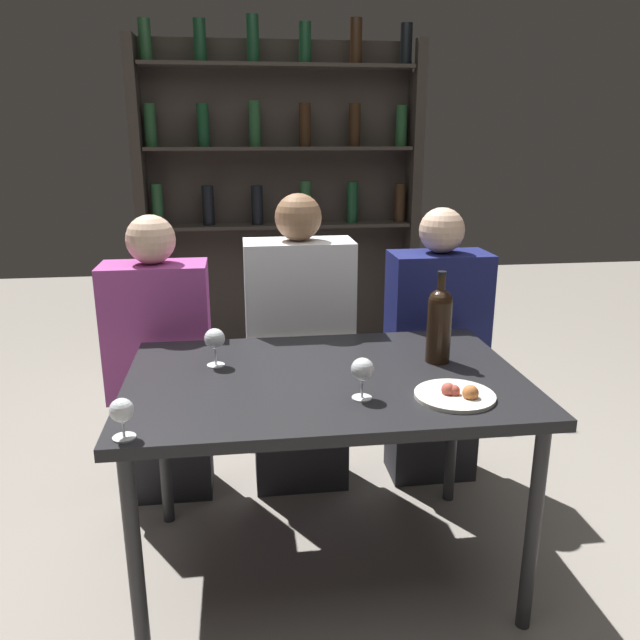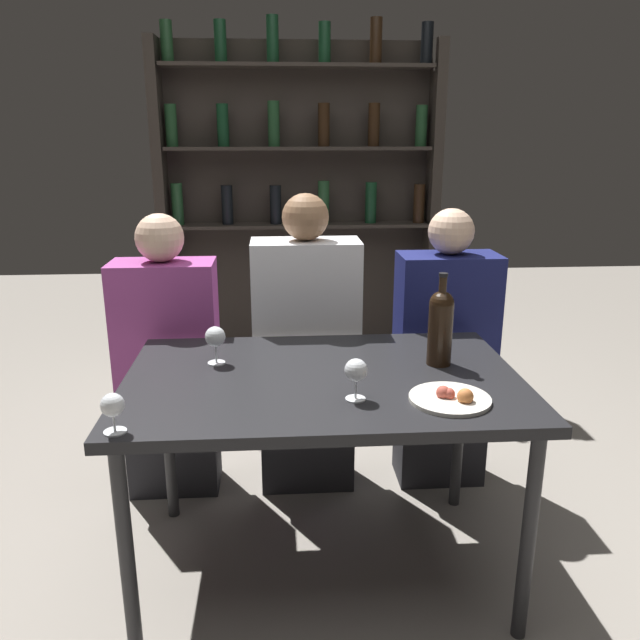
{
  "view_description": "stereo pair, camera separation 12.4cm",
  "coord_description": "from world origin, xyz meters",
  "px_view_note": "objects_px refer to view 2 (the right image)",
  "views": [
    {
      "loc": [
        -0.26,
        -1.86,
        1.48
      ],
      "look_at": [
        0.0,
        0.13,
        0.88
      ],
      "focal_mm": 35.0,
      "sensor_mm": 36.0,
      "label": 1
    },
    {
      "loc": [
        -0.14,
        -1.87,
        1.48
      ],
      "look_at": [
        0.0,
        0.13,
        0.88
      ],
      "focal_mm": 35.0,
      "sensor_mm": 36.0,
      "label": 2
    }
  ],
  "objects_px": {
    "wine_glass_0": "(356,372)",
    "wine_glass_2": "(215,338)",
    "wine_glass_1": "(113,407)",
    "wine_bottle": "(441,324)",
    "seated_person_center": "(306,356)",
    "seated_person_left": "(169,367)",
    "food_plate_0": "(451,398)",
    "seated_person_right": "(443,359)"
  },
  "relations": [
    {
      "from": "seated_person_left",
      "to": "seated_person_right",
      "type": "relative_size",
      "value": 0.99
    },
    {
      "from": "wine_glass_0",
      "to": "wine_glass_1",
      "type": "xyz_separation_m",
      "value": [
        -0.65,
        -0.17,
        -0.01
      ]
    },
    {
      "from": "food_plate_0",
      "to": "seated_person_right",
      "type": "xyz_separation_m",
      "value": [
        0.2,
        0.81,
        -0.18
      ]
    },
    {
      "from": "wine_bottle",
      "to": "seated_person_left",
      "type": "relative_size",
      "value": 0.27
    },
    {
      "from": "wine_glass_2",
      "to": "seated_person_right",
      "type": "relative_size",
      "value": 0.11
    },
    {
      "from": "seated_person_right",
      "to": "wine_bottle",
      "type": "bearing_deg",
      "value": -107.72
    },
    {
      "from": "wine_glass_1",
      "to": "seated_person_left",
      "type": "relative_size",
      "value": 0.09
    },
    {
      "from": "wine_glass_0",
      "to": "seated_person_center",
      "type": "relative_size",
      "value": 0.1
    },
    {
      "from": "wine_glass_2",
      "to": "seated_person_right",
      "type": "bearing_deg",
      "value": 25.93
    },
    {
      "from": "wine_glass_1",
      "to": "wine_glass_2",
      "type": "bearing_deg",
      "value": 66.23
    },
    {
      "from": "wine_glass_0",
      "to": "wine_glass_1",
      "type": "height_order",
      "value": "wine_glass_0"
    },
    {
      "from": "food_plate_0",
      "to": "seated_person_left",
      "type": "height_order",
      "value": "seated_person_left"
    },
    {
      "from": "wine_glass_0",
      "to": "wine_glass_2",
      "type": "height_order",
      "value": "wine_glass_2"
    },
    {
      "from": "wine_glass_2",
      "to": "food_plate_0",
      "type": "height_order",
      "value": "wine_glass_2"
    },
    {
      "from": "wine_glass_1",
      "to": "food_plate_0",
      "type": "distance_m",
      "value": 0.94
    },
    {
      "from": "wine_glass_0",
      "to": "seated_person_left",
      "type": "height_order",
      "value": "seated_person_left"
    },
    {
      "from": "wine_glass_0",
      "to": "seated_person_center",
      "type": "xyz_separation_m",
      "value": [
        -0.11,
        0.77,
        -0.23
      ]
    },
    {
      "from": "wine_glass_1",
      "to": "seated_person_center",
      "type": "height_order",
      "value": "seated_person_center"
    },
    {
      "from": "wine_bottle",
      "to": "wine_glass_1",
      "type": "xyz_separation_m",
      "value": [
        -0.97,
        -0.44,
        -0.07
      ]
    },
    {
      "from": "wine_glass_1",
      "to": "wine_glass_2",
      "type": "height_order",
      "value": "wine_glass_2"
    },
    {
      "from": "seated_person_center",
      "to": "seated_person_right",
      "type": "xyz_separation_m",
      "value": [
        0.58,
        0.0,
        -0.03
      ]
    },
    {
      "from": "seated_person_center",
      "to": "seated_person_right",
      "type": "relative_size",
      "value": 1.05
    },
    {
      "from": "food_plate_0",
      "to": "seated_person_right",
      "type": "distance_m",
      "value": 0.85
    },
    {
      "from": "wine_bottle",
      "to": "wine_glass_2",
      "type": "height_order",
      "value": "wine_bottle"
    },
    {
      "from": "wine_glass_0",
      "to": "wine_glass_2",
      "type": "xyz_separation_m",
      "value": [
        -0.43,
        0.33,
        0.0
      ]
    },
    {
      "from": "wine_glass_2",
      "to": "seated_person_right",
      "type": "distance_m",
      "value": 1.05
    },
    {
      "from": "wine_glass_0",
      "to": "wine_glass_1",
      "type": "distance_m",
      "value": 0.67
    },
    {
      "from": "seated_person_center",
      "to": "seated_person_right",
      "type": "distance_m",
      "value": 0.59
    },
    {
      "from": "food_plate_0",
      "to": "seated_person_center",
      "type": "distance_m",
      "value": 0.91
    },
    {
      "from": "wine_glass_2",
      "to": "seated_person_center",
      "type": "xyz_separation_m",
      "value": [
        0.33,
        0.44,
        -0.23
      ]
    },
    {
      "from": "food_plate_0",
      "to": "seated_person_left",
      "type": "bearing_deg",
      "value": 139.72
    },
    {
      "from": "wine_glass_0",
      "to": "seated_person_left",
      "type": "distance_m",
      "value": 1.06
    },
    {
      "from": "wine_bottle",
      "to": "wine_glass_1",
      "type": "distance_m",
      "value": 1.07
    },
    {
      "from": "wine_bottle",
      "to": "wine_glass_2",
      "type": "xyz_separation_m",
      "value": [
        -0.75,
        0.06,
        -0.05
      ]
    },
    {
      "from": "wine_glass_1",
      "to": "wine_bottle",
      "type": "bearing_deg",
      "value": 24.37
    },
    {
      "from": "wine_glass_1",
      "to": "seated_person_left",
      "type": "distance_m",
      "value": 0.97
    },
    {
      "from": "wine_bottle",
      "to": "seated_person_left",
      "type": "distance_m",
      "value": 1.16
    },
    {
      "from": "wine_glass_0",
      "to": "seated_person_right",
      "type": "xyz_separation_m",
      "value": [
        0.48,
        0.77,
        -0.26
      ]
    },
    {
      "from": "seated_person_center",
      "to": "wine_glass_0",
      "type": "bearing_deg",
      "value": -82.1
    },
    {
      "from": "wine_bottle",
      "to": "seated_person_left",
      "type": "bearing_deg",
      "value": 153.26
    },
    {
      "from": "wine_glass_1",
      "to": "wine_glass_0",
      "type": "bearing_deg",
      "value": 14.22
    },
    {
      "from": "seated_person_center",
      "to": "wine_glass_2",
      "type": "bearing_deg",
      "value": -126.4
    }
  ]
}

